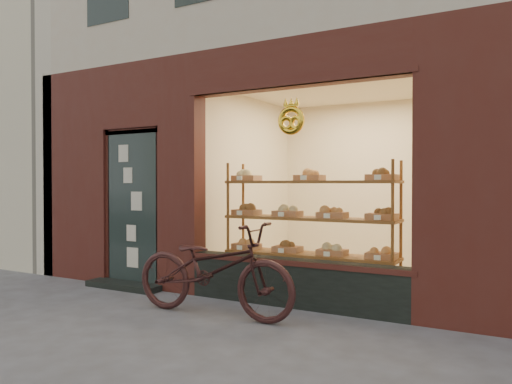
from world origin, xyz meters
The scene contains 4 objects.
ground centered at (0.00, 0.00, 0.00)m, with size 90.00×90.00×0.00m, color #474747.
neighbor_left centered at (-9.60, 5.50, 4.50)m, with size 12.00×7.00×9.00m, color beige.
display_shelf centered at (0.45, 2.55, 0.84)m, with size 2.20×0.45×1.70m.
bicycle centered at (-0.15, 1.32, 0.51)m, with size 0.68×1.94×1.02m, color black.
Camera 1 is at (2.89, -3.13, 1.43)m, focal length 35.00 mm.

